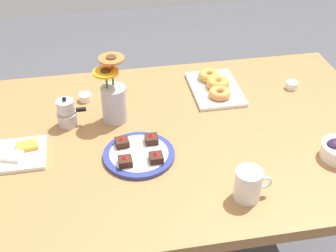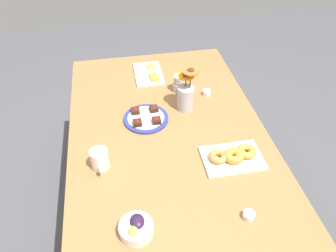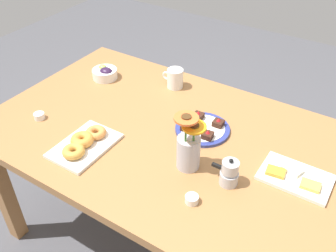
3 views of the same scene
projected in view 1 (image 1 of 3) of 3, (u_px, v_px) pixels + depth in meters
dining_table at (168, 154)px, 1.70m from camera, size 1.60×1.00×0.74m
coffee_mug at (249, 184)px, 1.37m from camera, size 0.12×0.08×0.10m
cheese_platter at (7, 155)px, 1.55m from camera, size 0.26×0.17×0.03m
croissant_platter at (215, 86)px, 1.88m from camera, size 0.19×0.28×0.05m
jam_cup_honey at (292, 85)px, 1.90m from camera, size 0.05×0.05×0.03m
jam_cup_berry at (85, 97)px, 1.82m from camera, size 0.05×0.05×0.03m
dessert_plate at (139, 154)px, 1.55m from camera, size 0.24×0.24×0.05m
flower_vase at (114, 100)px, 1.68m from camera, size 0.11×0.11×0.25m
moka_pot at (67, 113)px, 1.67m from camera, size 0.11×0.07×0.12m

